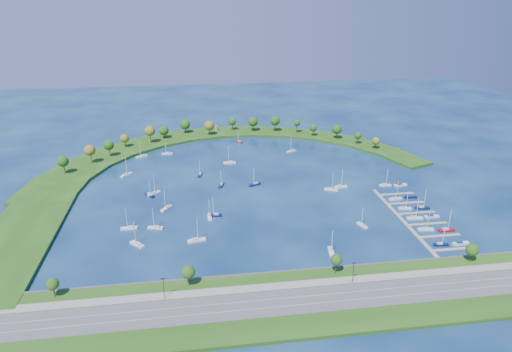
{
  "coord_description": "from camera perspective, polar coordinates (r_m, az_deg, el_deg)",
  "views": [
    {
      "loc": [
        -34.27,
        -270.19,
        118.9
      ],
      "look_at": [
        5.0,
        5.0,
        4.0
      ],
      "focal_mm": 31.61,
      "sensor_mm": 36.0,
      "label": 1
    }
  ],
  "objects": [
    {
      "name": "moored_boat_18",
      "position": [
        249.73,
        -12.6,
        -6.33
      ],
      "size": [
        8.58,
        4.07,
        12.16
      ],
      "rotation": [
        0.0,
        0.0,
        2.92
      ],
      "color": "silver",
      "rests_on": "ground"
    },
    {
      "name": "harbor_tower",
      "position": [
        407.96,
        -5.05,
        6.05
      ],
      "size": [
        2.6,
        2.6,
        4.37
      ],
      "color": "gray",
      "rests_on": "breakwater"
    },
    {
      "name": "docked_boat_9",
      "position": [
        294.49,
        18.96,
        -2.53
      ],
      "size": [
        7.94,
        2.83,
        1.59
      ],
      "rotation": [
        0.0,
        0.0,
        -0.09
      ],
      "color": "#0A1342",
      "rests_on": "ground"
    },
    {
      "name": "moored_boat_12",
      "position": [
        234.16,
        -7.55,
        -8.0
      ],
      "size": [
        9.76,
        4.58,
        13.84
      ],
      "rotation": [
        0.0,
        0.0,
        0.21
      ],
      "color": "silver",
      "rests_on": "ground"
    },
    {
      "name": "docked_boat_11",
      "position": [
        310.28,
        17.8,
        -1.08
      ],
      "size": [
        8.93,
        3.63,
        1.77
      ],
      "rotation": [
        0.0,
        0.0,
        0.14
      ],
      "color": "silver",
      "rests_on": "ground"
    },
    {
      "name": "south_shoreline",
      "position": [
        191.77,
        4.08,
        -15.55
      ],
      "size": [
        420.0,
        43.1,
        11.6
      ],
      "color": "#214913",
      "rests_on": "ground"
    },
    {
      "name": "breakwater",
      "position": [
        340.21,
        -9.65,
        1.85
      ],
      "size": [
        286.74,
        247.64,
        2.0
      ],
      "color": "#214913",
      "rests_on": "ground"
    },
    {
      "name": "docked_boat_8",
      "position": [
        288.82,
        17.22,
        -2.73
      ],
      "size": [
        8.64,
        3.48,
        12.34
      ],
      "rotation": [
        0.0,
        0.0,
        0.14
      ],
      "color": "silver",
      "rests_on": "ground"
    },
    {
      "name": "moored_boat_19",
      "position": [
        359.35,
        4.5,
        3.22
      ],
      "size": [
        8.75,
        6.34,
        12.73
      ],
      "rotation": [
        0.0,
        0.0,
        3.65
      ],
      "color": "silver",
      "rests_on": "ground"
    },
    {
      "name": "docked_boat_0",
      "position": [
        246.99,
        22.36,
        -7.96
      ],
      "size": [
        7.66,
        2.77,
        11.03
      ],
      "rotation": [
        0.0,
        0.0,
        -0.09
      ],
      "color": "#0A1342",
      "rests_on": "ground"
    },
    {
      "name": "moored_boat_5",
      "position": [
        226.16,
        9.48,
        -9.33
      ],
      "size": [
        3.72,
        8.82,
        12.57
      ],
      "rotation": [
        0.0,
        0.0,
        4.55
      ],
      "color": "silver",
      "rests_on": "ground"
    },
    {
      "name": "moored_boat_11",
      "position": [
        252.65,
        -15.75,
        -6.3
      ],
      "size": [
        8.77,
        2.55,
        12.84
      ],
      "rotation": [
        0.0,
        0.0,
        3.15
      ],
      "color": "silver",
      "rests_on": "ground"
    },
    {
      "name": "docked_boat_5",
      "position": [
        273.99,
        21.32,
        -4.78
      ],
      "size": [
        8.48,
        2.63,
        1.71
      ],
      "rotation": [
        0.0,
        0.0,
        -0.03
      ],
      "color": "silver",
      "rests_on": "ground"
    },
    {
      "name": "docked_boat_6",
      "position": [
        278.38,
        18.31,
        -3.85
      ],
      "size": [
        8.01,
        3.32,
        11.42
      ],
      "rotation": [
        0.0,
        0.0,
        -0.15
      ],
      "color": "silver",
      "rests_on": "ground"
    },
    {
      "name": "moored_boat_15",
      "position": [
        380.78,
        -2.18,
        4.38
      ],
      "size": [
        6.68,
        5.77,
        10.2
      ],
      "rotation": [
        0.0,
        0.0,
        2.48
      ],
      "color": "maroon",
      "rests_on": "ground"
    },
    {
      "name": "moored_boat_14",
      "position": [
        290.22,
        -12.78,
        -2.12
      ],
      "size": [
        8.1,
        8.19,
        13.23
      ],
      "rotation": [
        0.0,
        0.0,
        0.79
      ],
      "color": "silver",
      "rests_on": "ground"
    },
    {
      "name": "dock_system",
      "position": [
        268.53,
        19.4,
        -5.13
      ],
      "size": [
        24.28,
        82.0,
        1.6
      ],
      "color": "gray",
      "rests_on": "ground"
    },
    {
      "name": "moored_boat_10",
      "position": [
        292.79,
        9.47,
        -1.63
      ],
      "size": [
        8.72,
        5.48,
        12.44
      ],
      "rotation": [
        0.0,
        0.0,
        5.88
      ],
      "color": "silver",
      "rests_on": "ground"
    },
    {
      "name": "moored_boat_21",
      "position": [
        296.15,
        -4.4,
        -1.1
      ],
      "size": [
        4.52,
        7.9,
        11.21
      ],
      "rotation": [
        0.0,
        0.0,
        4.38
      ],
      "color": "#0A1342",
      "rests_on": "ground"
    },
    {
      "name": "docked_boat_2",
      "position": [
        258.69,
        20.68,
        -6.26
      ],
      "size": [
        8.74,
        3.4,
        12.51
      ],
      "rotation": [
        0.0,
        0.0,
        -0.12
      ],
      "color": "silver",
      "rests_on": "ground"
    },
    {
      "name": "moored_boat_4",
      "position": [
        324.0,
        -16.1,
        0.19
      ],
      "size": [
        8.06,
        8.74,
        13.67
      ],
      "rotation": [
        0.0,
        0.0,
        0.86
      ],
      "color": "silver",
      "rests_on": "ground"
    },
    {
      "name": "moored_boat_17",
      "position": [
        334.1,
        -3.34,
        1.75
      ],
      "size": [
        9.5,
        3.7,
        13.61
      ],
      "rotation": [
        0.0,
        0.0,
        3.02
      ],
      "color": "silver",
      "rests_on": "ground"
    },
    {
      "name": "moored_boat_2",
      "position": [
        357.25,
        -14.27,
        2.46
      ],
      "size": [
        9.14,
        7.12,
        13.52
      ],
      "rotation": [
        0.0,
        0.0,
        3.71
      ],
      "color": "silver",
      "rests_on": "ground"
    },
    {
      "name": "moored_boat_8",
      "position": [
        236.45,
        -14.81,
        -8.3
      ],
      "size": [
        8.12,
        8.17,
        13.23
      ],
      "rotation": [
        0.0,
        0.0,
        2.35
      ],
      "color": "silver",
      "rests_on": "ground"
    },
    {
      "name": "ground",
      "position": [
        297.17,
        -0.82,
        -1.13
      ],
      "size": [
        700.0,
        700.0,
        0.0
      ],
      "primitive_type": "plane",
      "color": "#081E47",
      "rests_on": "ground"
    },
    {
      "name": "docked_boat_3",
      "position": [
        261.83,
        22.97,
        -6.27
      ],
      "size": [
        8.83,
        2.49,
        12.98
      ],
      "rotation": [
        0.0,
        0.0,
        -0.0
      ],
      "color": "maroon",
      "rests_on": "ground"
    },
    {
      "name": "moored_boat_9",
      "position": [
        252.89,
        13.31,
        -6.02
      ],
      "size": [
        4.48,
        7.76,
        11.01
      ],
      "rotation": [
        0.0,
        0.0,
        1.91
      ],
      "color": "silver",
      "rests_on": "ground"
    },
    {
      "name": "moored_boat_13",
      "position": [
        256.21,
        -5.91,
        -5.1
      ],
      "size": [
        2.41,
        7.98,
        11.66
      ],
      "rotation": [
        0.0,
        0.0,
        4.74
      ],
      "color": "silver",
      "rests_on": "ground"
    },
    {
      "name": "breakwater_trees",
      "position": [
        377.14,
        -5.7,
        5.64
      ],
      "size": [
        238.75,
        95.44,
        14.58
      ],
      "color": "#382314",
      "rests_on": "breakwater"
    },
    {
      "name": "moored_boat_7",
      "position": [
        269.65,
        -11.27,
        -3.96
      ],
      "size": [
        6.89,
        8.18,
        12.37
      ],
      "rotation": [
        0.0,
        0.0,
        4.08
      ],
      "color": "silver",
      "rests_on": "ground"
    },
    {
      "name": "moored_boat_3",
      "position": [
        314.12,
        -7.09,
        0.21
      ],
      "size": [
        3.6,
        8.23,
        11.71
      ],
      "rotation": [
        0.0,
        0.0,
        4.54
      ],
      "color": "#0A1342",
      "rests_on": "ground"
    },
    {
      "name": "moored_boat_1",
      "position": [
        288.7,
        -13.31,
        -2.31
      ],
      "size": [
        6.7,
        7.52,
        11.61
      ],
      "rotation": [
        0.0,
        0.0,
        5.4
      ],
      "color": "#0A1342",
      "rests_on": "ground"
    },
    {
      "name": "docked_boat_1",
      "position": [
        252.0,
        24.47,
        -7.76
      ],
      "size": [
        8.8,
        2.94,
        1.77
      ],
      "rotation": [
        0.0,
        0.0,
        0.06
      ],
      "color": "silver",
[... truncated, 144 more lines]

